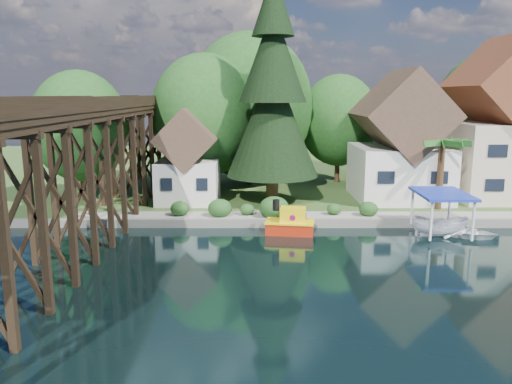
{
  "coord_description": "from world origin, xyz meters",
  "views": [
    {
      "loc": [
        -5.32,
        -26.69,
        9.43
      ],
      "look_at": [
        -5.33,
        6.0,
        2.99
      ],
      "focal_mm": 35.0,
      "sensor_mm": 36.0,
      "label": 1
    }
  ],
  "objects_px": {
    "house_left": "(400,145)",
    "tugboat": "(290,223)",
    "trestle_bridge": "(90,158)",
    "boat_white_a": "(467,231)",
    "boat_canopy": "(441,218)",
    "palm_tree": "(442,145)",
    "house_center": "(503,129)",
    "shed": "(188,162)",
    "conifer": "(273,94)"
  },
  "relations": [
    {
      "from": "conifer",
      "to": "boat_canopy",
      "type": "distance_m",
      "value": 16.08
    },
    {
      "from": "trestle_bridge",
      "to": "house_left",
      "type": "distance_m",
      "value": 25.42
    },
    {
      "from": "house_left",
      "to": "tugboat",
      "type": "xyz_separation_m",
      "value": [
        -9.96,
        -9.6,
        -4.42
      ]
    },
    {
      "from": "house_left",
      "to": "boat_white_a",
      "type": "distance_m",
      "value": 11.55
    },
    {
      "from": "shed",
      "to": "tugboat",
      "type": "distance_m",
      "value": 11.82
    },
    {
      "from": "house_center",
      "to": "palm_tree",
      "type": "xyz_separation_m",
      "value": [
        -6.96,
        -4.8,
        -0.84
      ]
    },
    {
      "from": "tugboat",
      "to": "boat_canopy",
      "type": "bearing_deg",
      "value": -3.9
    },
    {
      "from": "house_center",
      "to": "boat_white_a",
      "type": "height_order",
      "value": "house_center"
    },
    {
      "from": "house_center",
      "to": "tugboat",
      "type": "distance_m",
      "value": 22.23
    },
    {
      "from": "palm_tree",
      "to": "tugboat",
      "type": "xyz_separation_m",
      "value": [
        -12.01,
        -5.3,
        -4.85
      ]
    },
    {
      "from": "conifer",
      "to": "tugboat",
      "type": "distance_m",
      "value": 11.7
    },
    {
      "from": "house_left",
      "to": "boat_canopy",
      "type": "xyz_separation_m",
      "value": [
        0.04,
        -10.28,
        -3.85
      ]
    },
    {
      "from": "house_left",
      "to": "house_center",
      "type": "xyz_separation_m",
      "value": [
        9.0,
        0.5,
        1.28
      ]
    },
    {
      "from": "trestle_bridge",
      "to": "conifer",
      "type": "distance_m",
      "value": 15.55
    },
    {
      "from": "tugboat",
      "to": "boat_white_a",
      "type": "distance_m",
      "value": 11.84
    },
    {
      "from": "trestle_bridge",
      "to": "boat_canopy",
      "type": "distance_m",
      "value": 23.4
    },
    {
      "from": "trestle_bridge",
      "to": "tugboat",
      "type": "xyz_separation_m",
      "value": [
        13.04,
        1.23,
        -4.63
      ]
    },
    {
      "from": "shed",
      "to": "house_center",
      "type": "bearing_deg",
      "value": 4.24
    },
    {
      "from": "house_left",
      "to": "house_center",
      "type": "height_order",
      "value": "house_center"
    },
    {
      "from": "house_center",
      "to": "boat_white_a",
      "type": "relative_size",
      "value": 3.67
    },
    {
      "from": "house_center",
      "to": "palm_tree",
      "type": "distance_m",
      "value": 8.49
    },
    {
      "from": "conifer",
      "to": "palm_tree",
      "type": "relative_size",
      "value": 3.18
    },
    {
      "from": "house_center",
      "to": "boat_canopy",
      "type": "xyz_separation_m",
      "value": [
        -8.96,
        -10.78,
        -5.12
      ]
    },
    {
      "from": "house_left",
      "to": "house_center",
      "type": "distance_m",
      "value": 9.1
    },
    {
      "from": "house_left",
      "to": "shed",
      "type": "xyz_separation_m",
      "value": [
        -18.0,
        -1.5,
        -1.31
      ]
    },
    {
      "from": "palm_tree",
      "to": "tugboat",
      "type": "distance_m",
      "value": 14.0
    },
    {
      "from": "shed",
      "to": "boat_white_a",
      "type": "height_order",
      "value": "shed"
    },
    {
      "from": "house_left",
      "to": "palm_tree",
      "type": "xyz_separation_m",
      "value": [
        2.04,
        -4.3,
        0.44
      ]
    },
    {
      "from": "conifer",
      "to": "trestle_bridge",
      "type": "bearing_deg",
      "value": -143.22
    },
    {
      "from": "house_center",
      "to": "tugboat",
      "type": "height_order",
      "value": "house_center"
    },
    {
      "from": "boat_canopy",
      "to": "house_center",
      "type": "bearing_deg",
      "value": 50.26
    },
    {
      "from": "shed",
      "to": "conifer",
      "type": "height_order",
      "value": "conifer"
    },
    {
      "from": "trestle_bridge",
      "to": "boat_canopy",
      "type": "height_order",
      "value": "trestle_bridge"
    },
    {
      "from": "trestle_bridge",
      "to": "tugboat",
      "type": "bearing_deg",
      "value": 5.38
    },
    {
      "from": "house_left",
      "to": "palm_tree",
      "type": "bearing_deg",
      "value": -64.56
    },
    {
      "from": "trestle_bridge",
      "to": "house_center",
      "type": "bearing_deg",
      "value": 19.49
    },
    {
      "from": "conifer",
      "to": "house_center",
      "type": "bearing_deg",
      "value": 6.69
    },
    {
      "from": "tugboat",
      "to": "boat_canopy",
      "type": "relative_size",
      "value": 0.75
    },
    {
      "from": "shed",
      "to": "boat_canopy",
      "type": "bearing_deg",
      "value": -25.96
    },
    {
      "from": "palm_tree",
      "to": "boat_canopy",
      "type": "distance_m",
      "value": 7.63
    },
    {
      "from": "conifer",
      "to": "house_left",
      "type": "bearing_deg",
      "value": 9.52
    },
    {
      "from": "house_left",
      "to": "boat_canopy",
      "type": "relative_size",
      "value": 2.33
    },
    {
      "from": "house_center",
      "to": "tugboat",
      "type": "relative_size",
      "value": 3.93
    },
    {
      "from": "house_left",
      "to": "boat_canopy",
      "type": "height_order",
      "value": "house_left"
    },
    {
      "from": "tugboat",
      "to": "boat_white_a",
      "type": "relative_size",
      "value": 0.93
    },
    {
      "from": "house_left",
      "to": "trestle_bridge",
      "type": "bearing_deg",
      "value": -154.79
    },
    {
      "from": "boat_white_a",
      "to": "house_center",
      "type": "bearing_deg",
      "value": -5.5
    },
    {
      "from": "shed",
      "to": "conifer",
      "type": "relative_size",
      "value": 0.42
    },
    {
      "from": "house_left",
      "to": "tugboat",
      "type": "distance_m",
      "value": 14.52
    },
    {
      "from": "boat_white_a",
      "to": "boat_canopy",
      "type": "distance_m",
      "value": 2.02
    }
  ]
}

